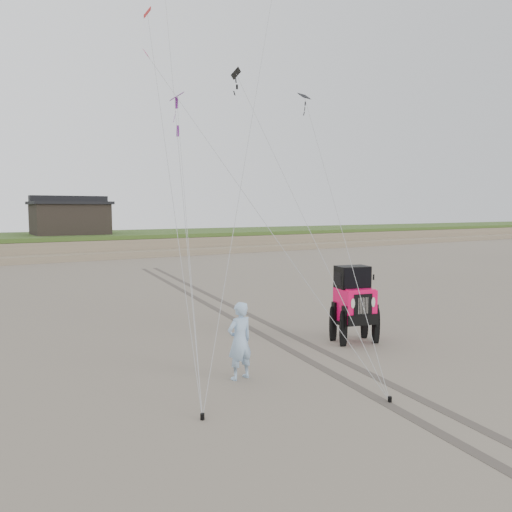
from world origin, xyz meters
name	(u,v)px	position (x,y,z in m)	size (l,w,h in m)	color
ground	(320,379)	(0.00, 0.00, 0.00)	(160.00, 160.00, 0.00)	#6B6054
dune_ridge	(45,245)	(0.00, 37.50, 0.82)	(160.00, 14.25, 1.73)	#7A6B54
cabin	(70,217)	(2.00, 37.00, 3.24)	(6.40, 5.40, 3.35)	black
jeep	(355,312)	(2.89, 1.98, 0.90)	(2.07, 4.80, 1.79)	#F90A52
man	(240,341)	(-1.55, 0.99, 0.90)	(0.65, 0.43, 1.79)	#92B7E3
kite_flock	(202,53)	(1.59, 9.34, 9.92)	(5.21, 7.49, 5.31)	black
stake_main	(202,417)	(-3.26, -0.59, 0.06)	(0.08, 0.08, 0.12)	black
stake_aux	(390,399)	(0.33, -1.83, 0.06)	(0.08, 0.08, 0.12)	black
tire_tracks	(229,310)	(2.00, 8.00, 0.00)	(5.22, 29.74, 0.01)	#4C443D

